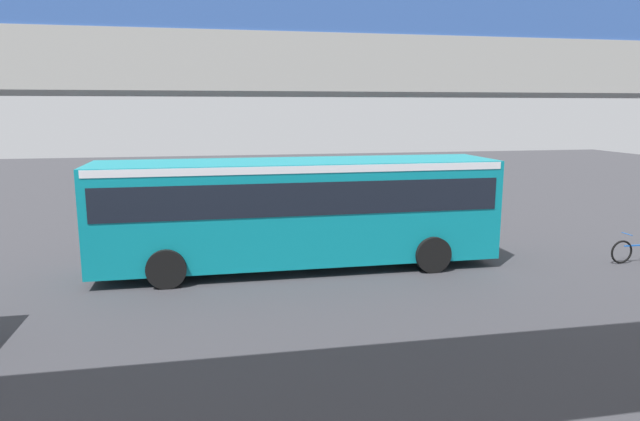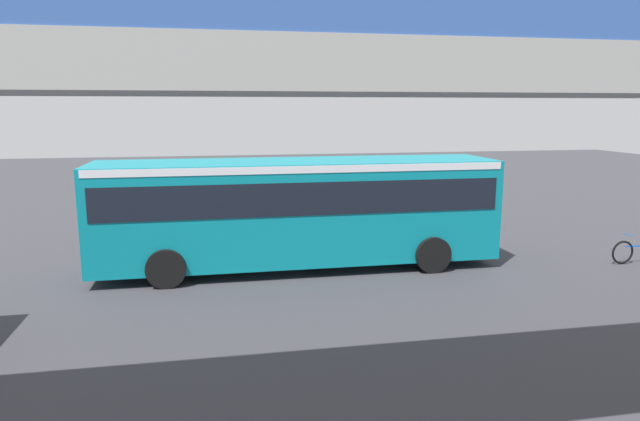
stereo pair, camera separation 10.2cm
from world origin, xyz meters
TOP-DOWN VIEW (x-y plane):
  - ground at (0.00, 0.00)m, footprint 80.00×80.00m
  - city_bus at (0.39, 0.48)m, footprint 11.54×2.85m
  - bicycle_blue at (-9.78, 2.04)m, footprint 1.77×0.44m
  - lane_dash_leftmost at (-6.00, -3.00)m, footprint 2.00×0.20m
  - lane_dash_left at (-2.00, -3.00)m, footprint 2.00×0.20m
  - lane_dash_centre at (2.00, -3.00)m, footprint 2.00×0.20m
  - lane_dash_right at (6.00, -3.00)m, footprint 2.00×0.20m
  - pedestrian_overpass at (0.00, 10.06)m, footprint 27.16×2.60m

SIDE VIEW (x-z plane):
  - ground at x=0.00m, z-range 0.00..0.00m
  - lane_dash_leftmost at x=-6.00m, z-range 0.00..0.01m
  - lane_dash_left at x=-2.00m, z-range 0.00..0.01m
  - lane_dash_centre at x=2.00m, z-range 0.00..0.01m
  - lane_dash_right at x=6.00m, z-range 0.00..0.01m
  - bicycle_blue at x=-9.78m, z-range -0.11..0.85m
  - city_bus at x=0.39m, z-range 0.31..3.46m
  - pedestrian_overpass at x=0.00m, z-range 1.49..7.87m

